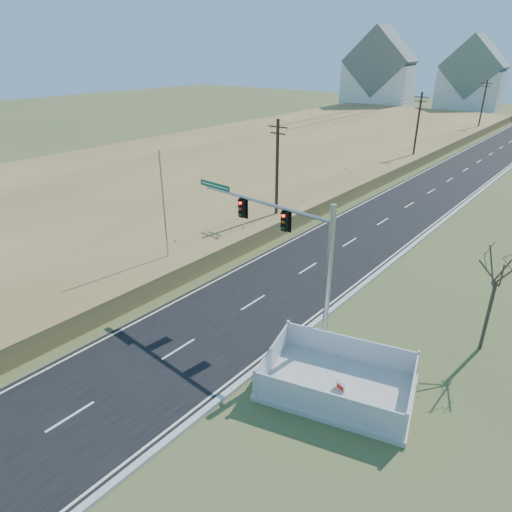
{
  "coord_description": "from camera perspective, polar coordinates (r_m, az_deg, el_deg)",
  "views": [
    {
      "loc": [
        15.09,
        -14.35,
        14.04
      ],
      "look_at": [
        0.49,
        3.66,
        3.4
      ],
      "focal_mm": 32.0,
      "sensor_mm": 36.0,
      "label": 1
    }
  ],
  "objects": [
    {
      "name": "utility_pole_mid",
      "position": [
        63.84,
        19.5,
        14.88
      ],
      "size": [
        1.8,
        0.26,
        9.0
      ],
      "color": "#422D1E",
      "rests_on": "ground"
    },
    {
      "name": "utility_pole_near",
      "position": [
        37.62,
        2.64,
        10.22
      ],
      "size": [
        1.8,
        0.26,
        9.0
      ],
      "color": "#422D1E",
      "rests_on": "ground"
    },
    {
      "name": "bare_tree",
      "position": [
        24.27,
        28.2,
        -1.16
      ],
      "size": [
        2.19,
        2.19,
        5.8
      ],
      "color": "#4C3F33",
      "rests_on": "ground"
    },
    {
      "name": "condo_nw",
      "position": [
        126.23,
        15.12,
        21.0
      ],
      "size": [
        17.69,
        13.38,
        19.05
      ],
      "rotation": [
        0.0,
        0.0,
        0.14
      ],
      "color": "silver",
      "rests_on": "ground"
    },
    {
      "name": "flagpole",
      "position": [
        30.37,
        -11.23,
        3.53
      ],
      "size": [
        0.38,
        0.38,
        8.36
      ],
      "color": "#B7B5AD",
      "rests_on": "ground"
    },
    {
      "name": "reed_marsh",
      "position": [
        68.27,
        3.32,
        13.3
      ],
      "size": [
        38.0,
        110.0,
        1.3
      ],
      "primitive_type": "cube",
      "color": "#AB874D",
      "rests_on": "ground"
    },
    {
      "name": "fence_enclosure",
      "position": [
        21.54,
        10.1,
        -15.47
      ],
      "size": [
        7.51,
        6.05,
        1.5
      ],
      "rotation": [
        0.0,
        0.0,
        0.27
      ],
      "color": "#B7B5AD",
      "rests_on": "ground"
    },
    {
      "name": "open_sign",
      "position": [
        21.29,
        10.53,
        -15.81
      ],
      "size": [
        0.54,
        0.24,
        0.69
      ],
      "rotation": [
        0.0,
        0.0,
        -0.36
      ],
      "color": "white",
      "rests_on": "ground"
    },
    {
      "name": "condo_nnw",
      "position": [
        126.95,
        25.36,
        19.26
      ],
      "size": [
        14.93,
        11.17,
        17.03
      ],
      "rotation": [
        0.0,
        0.0,
        0.07
      ],
      "color": "silver",
      "rests_on": "ground"
    },
    {
      "name": "ground",
      "position": [
        25.11,
        -6.23,
        -9.5
      ],
      "size": [
        260.0,
        260.0,
        0.0
      ],
      "primitive_type": "plane",
      "color": "#4A5529",
      "rests_on": "ground"
    },
    {
      "name": "traffic_signal_mast",
      "position": [
        23.14,
        5.32,
        0.48
      ],
      "size": [
        9.48,
        0.95,
        7.55
      ],
      "rotation": [
        0.0,
        0.0,
        -0.06
      ],
      "color": "#9EA0A5",
      "rests_on": "ground"
    },
    {
      "name": "curb",
      "position": [
        66.75,
        29.1,
        9.52
      ],
      "size": [
        0.3,
        180.0,
        0.18
      ],
      "primitive_type": "cube",
      "color": "#B2AFA8",
      "rests_on": "ground"
    },
    {
      "name": "utility_pole_far",
      "position": [
        92.4,
        26.45,
        16.42
      ],
      "size": [
        1.8,
        0.26,
        9.0
      ],
      "color": "#422D1E",
      "rests_on": "ground"
    },
    {
      "name": "road",
      "position": [
        67.56,
        25.66,
        10.3
      ],
      "size": [
        8.0,
        180.0,
        0.06
      ],
      "primitive_type": "cube",
      "color": "black",
      "rests_on": "ground"
    }
  ]
}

